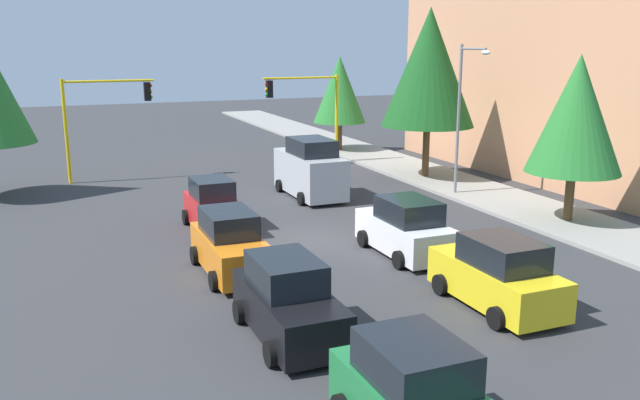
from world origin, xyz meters
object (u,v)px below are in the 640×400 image
at_px(street_lamp_curbside, 464,104).
at_px(car_yellow, 498,275).
at_px(car_white, 406,229).
at_px(car_red, 213,207).
at_px(traffic_signal_far_right, 103,108).
at_px(delivery_van_silver, 310,170).
at_px(car_orange, 230,245).
at_px(tree_roadside_near, 577,114).
at_px(car_green, 418,400).
at_px(traffic_signal_far_left, 307,102).
at_px(tree_roadside_far, 340,90).
at_px(tree_roadside_mid, 429,68).
at_px(car_black, 288,302).

bearing_deg(street_lamp_curbside, car_yellow, -30.00).
bearing_deg(car_white, car_red, -136.74).
distance_m(traffic_signal_far_right, delivery_van_silver, 11.59).
height_order(delivery_van_silver, car_orange, delivery_van_silver).
height_order(tree_roadside_near, car_green, tree_roadside_near).
height_order(traffic_signal_far_left, traffic_signal_far_right, traffic_signal_far_right).
distance_m(traffic_signal_far_right, tree_roadside_far, 15.66).
bearing_deg(car_orange, car_white, 85.24).
xyz_separation_m(tree_roadside_far, tree_roadside_mid, (10.00, 0.50, 1.74)).
relative_size(traffic_signal_far_left, car_yellow, 1.26).
relative_size(traffic_signal_far_left, tree_roadside_far, 0.84).
relative_size(car_yellow, car_green, 1.08).
bearing_deg(car_red, car_black, -3.58).
bearing_deg(car_green, car_yellow, 131.78).
distance_m(tree_roadside_near, car_white, 8.77).
bearing_deg(tree_roadside_far, car_green, -21.89).
bearing_deg(tree_roadside_mid, car_orange, -52.10).
relative_size(traffic_signal_far_right, tree_roadside_near, 0.80).
bearing_deg(tree_roadside_near, street_lamp_curbside, -166.95).
distance_m(street_lamp_curbside, car_yellow, 13.84).
bearing_deg(car_red, tree_roadside_mid, 112.84).
bearing_deg(car_orange, car_green, 3.39).
bearing_deg(tree_roadside_mid, tree_roadside_near, 2.86).
distance_m(traffic_signal_far_left, car_yellow, 22.40).
height_order(traffic_signal_far_right, car_black, traffic_signal_far_right).
distance_m(car_orange, car_green, 10.32).
distance_m(car_red, car_yellow, 11.85).
height_order(tree_roadside_near, car_white, tree_roadside_near).
distance_m(tree_roadside_far, car_black, 28.83).
xyz_separation_m(traffic_signal_far_left, car_white, (16.99, -3.12, -2.84)).
height_order(traffic_signal_far_right, car_red, traffic_signal_far_right).
distance_m(traffic_signal_far_left, traffic_signal_far_right, 11.27).
relative_size(car_orange, car_black, 1.01).
distance_m(traffic_signal_far_left, car_green, 28.25).
xyz_separation_m(tree_roadside_far, car_orange, (20.49, -12.98, -3.17)).
height_order(traffic_signal_far_left, tree_roadside_far, tree_roadside_far).
height_order(traffic_signal_far_left, delivery_van_silver, traffic_signal_far_left).
relative_size(traffic_signal_far_right, car_black, 1.28).
relative_size(car_yellow, car_black, 1.01).
distance_m(tree_roadside_far, tree_roadside_mid, 10.16).
xyz_separation_m(traffic_signal_far_left, car_yellow, (21.99, -3.13, -2.84)).
distance_m(traffic_signal_far_left, car_white, 17.51).
height_order(car_red, car_green, same).
bearing_deg(car_red, street_lamp_curbside, 94.73).
xyz_separation_m(traffic_signal_far_left, traffic_signal_far_right, (-0.00, -11.27, 0.03)).
bearing_deg(car_yellow, tree_roadside_near, 126.84).
bearing_deg(car_red, tree_roadside_far, 141.41).
height_order(traffic_signal_far_right, car_white, traffic_signal_far_right).
bearing_deg(tree_roadside_far, car_orange, -32.35).
distance_m(car_green, car_black, 5.24).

